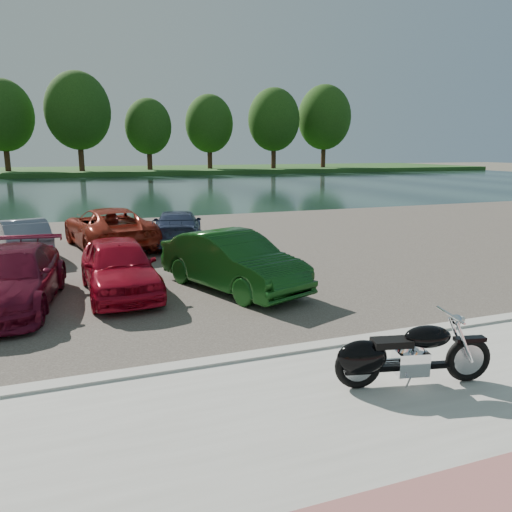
{
  "coord_description": "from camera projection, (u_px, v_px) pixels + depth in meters",
  "views": [
    {
      "loc": [
        -4.51,
        -5.19,
        3.42
      ],
      "look_at": [
        -0.77,
        4.95,
        1.1
      ],
      "focal_mm": 35.0,
      "sensor_mm": 36.0,
      "label": 1
    }
  ],
  "objects": [
    {
      "name": "car_3",
      "position": [
        12.0,
        279.0,
        10.76
      ],
      "size": [
        2.36,
        4.64,
        1.29
      ],
      "primitive_type": "imported",
      "rotation": [
        0.0,
        0.0,
        -0.13
      ],
      "color": "maroon",
      "rests_on": "parking_lot"
    },
    {
      "name": "parking_lot",
      "position": [
        216.0,
        250.0,
        17.09
      ],
      "size": [
        60.0,
        18.0,
        0.04
      ],
      "primitive_type": "cube",
      "color": "#403A33",
      "rests_on": "ground"
    },
    {
      "name": "kerb",
      "position": [
        354.0,
        342.0,
        8.82
      ],
      "size": [
        60.0,
        0.3,
        0.14
      ],
      "primitive_type": "cube",
      "color": "#ABA9A1",
      "rests_on": "ground"
    },
    {
      "name": "car_4",
      "position": [
        119.0,
        266.0,
        11.76
      ],
      "size": [
        1.77,
        4.01,
        1.34
      ],
      "primitive_type": "imported",
      "rotation": [
        0.0,
        0.0,
        0.05
      ],
      "color": "#A40A1F",
      "rests_on": "parking_lot"
    },
    {
      "name": "promenade",
      "position": [
        484.0,
        432.0,
        6.07
      ],
      "size": [
        60.0,
        6.0,
        0.1
      ],
      "primitive_type": "cube",
      "color": "#ABA9A1",
      "rests_on": "ground"
    },
    {
      "name": "ground",
      "position": [
        429.0,
        398.0,
        7.0
      ],
      "size": [
        200.0,
        200.0,
        0.0
      ],
      "primitive_type": "plane",
      "color": "#595447",
      "rests_on": "ground"
    },
    {
      "name": "car_5",
      "position": [
        232.0,
        261.0,
        12.14
      ],
      "size": [
        2.93,
        4.52,
        1.41
      ],
      "primitive_type": "imported",
      "rotation": [
        0.0,
        0.0,
        0.37
      ],
      "color": "#114013",
      "rests_on": "parking_lot"
    },
    {
      "name": "river",
      "position": [
        126.0,
        189.0,
        43.69
      ],
      "size": [
        120.0,
        40.0,
        0.0
      ],
      "primitive_type": "cube",
      "color": "#192D2A",
      "rests_on": "ground"
    },
    {
      "name": "far_bank",
      "position": [
        103.0,
        171.0,
        72.98
      ],
      "size": [
        120.0,
        24.0,
        0.6
      ],
      "primitive_type": "cube",
      "color": "#1D4518",
      "rests_on": "ground"
    },
    {
      "name": "motorcycle",
      "position": [
        400.0,
        355.0,
        7.07
      ],
      "size": [
        2.3,
        0.89,
        1.05
      ],
      "rotation": [
        0.0,
        0.0,
        -0.22
      ],
      "color": "black",
      "rests_on": "promenade"
    },
    {
      "name": "car_11",
      "position": [
        177.0,
        227.0,
        17.94
      ],
      "size": [
        2.61,
        4.52,
        1.23
      ],
      "primitive_type": "imported",
      "rotation": [
        0.0,
        0.0,
        2.92
      ],
      "color": "navy",
      "rests_on": "parking_lot"
    },
    {
      "name": "car_10",
      "position": [
        109.0,
        228.0,
        17.35
      ],
      "size": [
        3.18,
        5.39,
        1.41
      ],
      "primitive_type": "imported",
      "rotation": [
        0.0,
        0.0,
        3.32
      ],
      "color": "maroon",
      "rests_on": "parking_lot"
    },
    {
      "name": "car_9",
      "position": [
        24.0,
        238.0,
        15.94
      ],
      "size": [
        1.99,
        3.89,
        1.22
      ],
      "primitive_type": "imported",
      "rotation": [
        0.0,
        0.0,
        3.34
      ],
      "color": "slate",
      "rests_on": "parking_lot"
    },
    {
      "name": "far_trees",
      "position": [
        136.0,
        118.0,
        67.25
      ],
      "size": [
        70.25,
        10.68,
        12.52
      ],
      "color": "#3A2015",
      "rests_on": "far_bank"
    }
  ]
}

